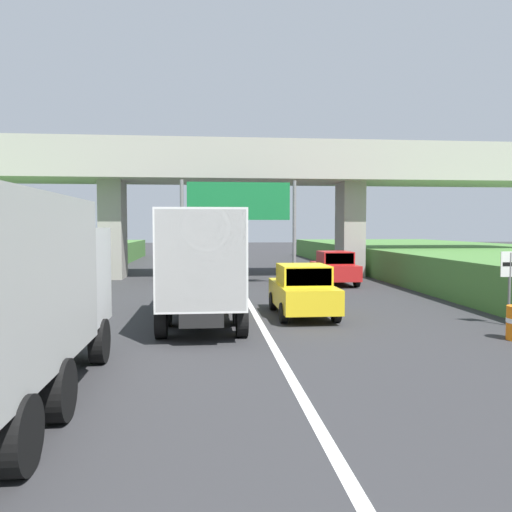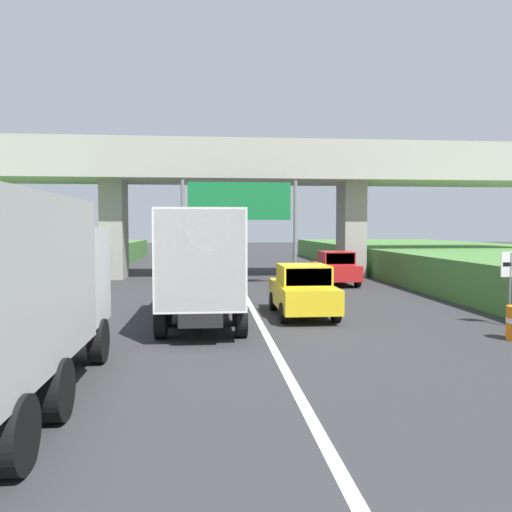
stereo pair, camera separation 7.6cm
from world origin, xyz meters
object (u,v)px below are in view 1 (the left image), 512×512
object	(u,v)px
car_yellow	(303,290)
car_red	(334,268)
overhead_highway_sign	(239,208)
truck_green	(205,238)
speed_limit_sign	(510,277)
truck_blue	(204,243)
truck_black	(202,260)

from	to	relation	value
car_yellow	car_red	xyz separation A→B (m)	(3.41, 9.19, 0.00)
overhead_highway_sign	truck_green	bearing A→B (deg)	94.00
speed_limit_sign	truck_green	world-z (taller)	truck_green
speed_limit_sign	truck_blue	bearing A→B (deg)	114.66
truck_blue	car_red	bearing A→B (deg)	-51.96
speed_limit_sign	car_yellow	size ratio (longest dim) A/B	0.54
speed_limit_sign	truck_blue	distance (m)	22.09
overhead_highway_sign	speed_limit_sign	bearing A→B (deg)	-57.13
truck_blue	car_yellow	distance (m)	18.19
truck_blue	speed_limit_sign	bearing A→B (deg)	-65.34
overhead_highway_sign	speed_limit_sign	xyz separation A→B (m)	(7.40, -11.45, -2.46)
truck_green	car_yellow	bearing A→B (deg)	-84.56
overhead_highway_sign	truck_blue	bearing A→B (deg)	101.89
truck_black	car_yellow	bearing A→B (deg)	13.04
car_red	truck_black	bearing A→B (deg)	-124.00
car_yellow	car_red	bearing A→B (deg)	69.64
truck_black	truck_blue	size ratio (longest dim) A/B	1.00
overhead_highway_sign	car_yellow	world-z (taller)	overhead_highway_sign
truck_blue	truck_black	bearing A→B (deg)	-89.85
truck_blue	car_red	xyz separation A→B (m)	(6.77, -8.65, -1.08)
overhead_highway_sign	truck_blue	distance (m)	9.03
truck_black	car_red	world-z (taller)	truck_black
speed_limit_sign	truck_blue	world-z (taller)	truck_blue
truck_blue	car_red	size ratio (longest dim) A/B	1.78
speed_limit_sign	overhead_highway_sign	bearing A→B (deg)	122.87
overhead_highway_sign	car_yellow	distance (m)	9.84
truck_blue	car_red	world-z (taller)	truck_blue
speed_limit_sign	truck_black	distance (m)	9.29
truck_black	car_yellow	distance (m)	3.56
truck_black	car_yellow	world-z (taller)	truck_black
overhead_highway_sign	truck_green	distance (m)	26.19
truck_black	truck_green	size ratio (longest dim) A/B	1.00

